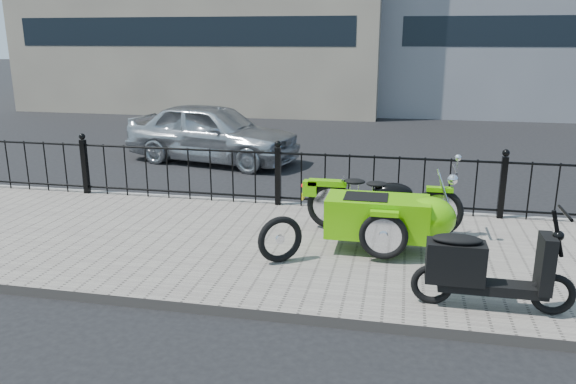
% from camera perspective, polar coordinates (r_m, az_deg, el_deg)
% --- Properties ---
extents(ground, '(120.00, 120.00, 0.00)m').
position_cam_1_polar(ground, '(8.18, -3.02, -4.63)').
color(ground, black).
rests_on(ground, ground).
extents(sidewalk, '(30.00, 3.80, 0.12)m').
position_cam_1_polar(sidewalk, '(7.71, -3.98, -5.46)').
color(sidewalk, slate).
rests_on(sidewalk, ground).
extents(curb, '(30.00, 0.10, 0.12)m').
position_cam_1_polar(curb, '(9.49, -0.82, -1.37)').
color(curb, gray).
rests_on(curb, ground).
extents(iron_fence, '(14.11, 0.11, 1.08)m').
position_cam_1_polar(iron_fence, '(9.22, -1.02, 1.52)').
color(iron_fence, black).
rests_on(iron_fence, sidewalk).
extents(motorcycle_sidecar, '(2.28, 1.48, 0.98)m').
position_cam_1_polar(motorcycle_sidecar, '(7.42, 10.49, -2.17)').
color(motorcycle_sidecar, black).
rests_on(motorcycle_sidecar, sidewalk).
extents(scooter, '(1.61, 0.47, 1.09)m').
position_cam_1_polar(scooter, '(6.05, 19.07, -7.42)').
color(scooter, black).
rests_on(scooter, sidewalk).
extents(spare_tire, '(0.52, 0.42, 0.59)m').
position_cam_1_polar(spare_tire, '(6.90, -0.81, -4.83)').
color(spare_tire, black).
rests_on(spare_tire, sidewalk).
extents(sedan_car, '(4.30, 2.44, 1.38)m').
position_cam_1_polar(sedan_car, '(13.09, -7.69, 6.01)').
color(sedan_car, '#B1B4B9').
rests_on(sedan_car, ground).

